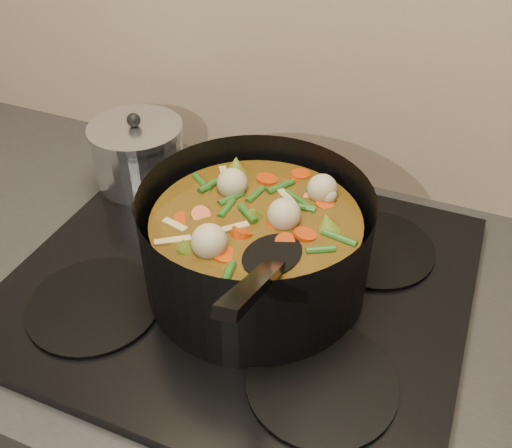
% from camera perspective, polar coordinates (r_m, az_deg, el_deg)
% --- Properties ---
extents(stovetop, '(0.62, 0.54, 0.03)m').
position_cam_1_polar(stovetop, '(0.82, -1.41, -5.66)').
color(stovetop, black).
rests_on(stovetop, counter).
extents(stockpot, '(0.32, 0.41, 0.22)m').
position_cam_1_polar(stockpot, '(0.76, 0.01, -2.11)').
color(stockpot, black).
rests_on(stockpot, stovetop).
extents(saucepan, '(0.16, 0.16, 0.13)m').
position_cam_1_polar(saucepan, '(1.00, -11.66, 6.92)').
color(saucepan, silver).
rests_on(saucepan, stovetop).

